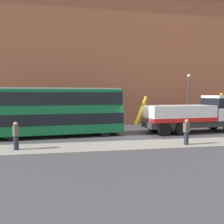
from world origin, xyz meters
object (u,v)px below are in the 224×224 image
Objects in this scene: recovery_tow_truck at (196,113)px; pedestrian_onlooker at (16,136)px; double_decker_bus at (57,110)px; pedestrian_bystander at (186,132)px; street_lamp at (188,95)px.

recovery_tow_truck reaches higher than pedestrian_onlooker.
pedestrian_onlooker is at bearing -118.01° from double_decker_bus.
recovery_tow_truck is at bearing -57.56° from pedestrian_bystander.
double_decker_bus is 6.54× the size of pedestrian_onlooker.
recovery_tow_truck is 0.91× the size of double_decker_bus.
recovery_tow_truck is at bearing -110.09° from street_lamp.
double_decker_bus is 5.55m from pedestrian_onlooker.
pedestrian_bystander is at bearing -32.03° from pedestrian_onlooker.
recovery_tow_truck reaches higher than pedestrian_bystander.
recovery_tow_truck is 15.57m from pedestrian_onlooker.
double_decker_bus reaches higher than recovery_tow_truck.
pedestrian_bystander is at bearing -118.61° from street_lamp.
double_decker_bus is 15.18m from street_lamp.
pedestrian_bystander is 0.29× the size of street_lamp.
street_lamp reaches higher than double_decker_bus.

